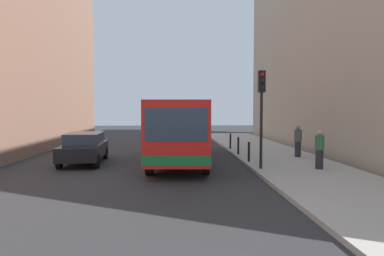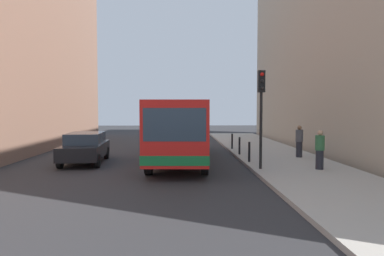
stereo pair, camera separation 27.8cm
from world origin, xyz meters
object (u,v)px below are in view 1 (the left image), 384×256
object	(u,v)px
bus	(180,127)
pedestrian_near_signal	(320,150)
traffic_light	(262,101)
bollard_mid	(238,146)
car_beside_bus	(84,147)
bollard_far	(230,141)
pedestrian_mid_sidewalk	(298,141)
bollard_near	(249,152)

from	to	relation	value
bus	pedestrian_near_signal	distance (m)	6.94
traffic_light	bollard_mid	bearing A→B (deg)	91.22
car_beside_bus	bollard_mid	bearing A→B (deg)	-170.68
bollard_far	pedestrian_mid_sidewalk	bearing A→B (deg)	-53.85
car_beside_bus	bollard_near	distance (m)	7.99
traffic_light	bollard_mid	distance (m)	5.28
car_beside_bus	pedestrian_mid_sidewalk	world-z (taller)	pedestrian_mid_sidewalk
traffic_light	bollard_mid	xyz separation A→B (m)	(-0.10, 4.71, -2.38)
car_beside_bus	traffic_light	bearing A→B (deg)	156.64
car_beside_bus	pedestrian_near_signal	xyz separation A→B (m)	(10.47, -3.08, 0.18)
car_beside_bus	bollard_mid	size ratio (longest dim) A/B	4.74
pedestrian_mid_sidewalk	bollard_near	bearing A→B (deg)	-157.37
car_beside_bus	bollard_far	xyz separation A→B (m)	(7.94, 4.59, -0.16)
traffic_light	pedestrian_near_signal	world-z (taller)	traffic_light
bollard_near	bollard_far	size ratio (longest dim) A/B	1.00
pedestrian_near_signal	traffic_light	bearing A→B (deg)	146.96
bollard_near	pedestrian_mid_sidewalk	size ratio (longest dim) A/B	0.58
bus	pedestrian_mid_sidewalk	world-z (taller)	bus
bollard_mid	car_beside_bus	bearing A→B (deg)	-167.07
bus	bollard_far	bearing A→B (deg)	-127.55
pedestrian_near_signal	pedestrian_mid_sidewalk	bearing A→B (deg)	55.62
car_beside_bus	traffic_light	size ratio (longest dim) A/B	1.10
pedestrian_near_signal	bollard_near	bearing A→B (deg)	111.35
traffic_light	bollard_far	size ratio (longest dim) A/B	4.32
bollard_mid	pedestrian_mid_sidewalk	size ratio (longest dim) A/B	0.58
car_beside_bus	pedestrian_near_signal	world-z (taller)	pedestrian_near_signal
traffic_light	pedestrian_mid_sidewalk	size ratio (longest dim) A/B	2.49
bus	car_beside_bus	xyz separation A→B (m)	(-4.68, -0.67, -0.94)
traffic_light	bollard_far	world-z (taller)	traffic_light
bollard_far	pedestrian_near_signal	bearing A→B (deg)	-71.74
bollard_near	bollard_far	world-z (taller)	same
traffic_light	pedestrian_near_signal	xyz separation A→B (m)	(2.43, -0.19, -2.04)
bollard_near	bollard_mid	xyz separation A→B (m)	(0.00, 2.76, 0.00)
bus	pedestrian_near_signal	world-z (taller)	bus
traffic_light	pedestrian_near_signal	size ratio (longest dim) A/B	2.51
bollard_mid	pedestrian_mid_sidewalk	bearing A→B (deg)	-22.74
bollard_mid	bollard_far	distance (m)	2.76
traffic_light	pedestrian_mid_sidewalk	bearing A→B (deg)	51.12
bollard_far	bollard_mid	bearing A→B (deg)	-90.00
bollard_near	pedestrian_mid_sidewalk	world-z (taller)	pedestrian_mid_sidewalk
car_beside_bus	bollard_near	world-z (taller)	car_beside_bus
car_beside_bus	pedestrian_near_signal	distance (m)	10.91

